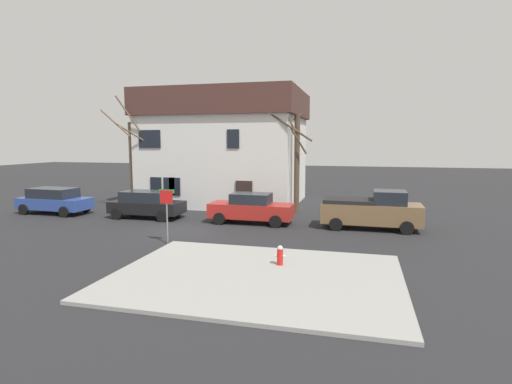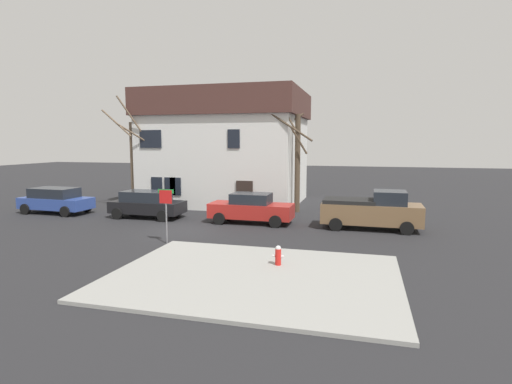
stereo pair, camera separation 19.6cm
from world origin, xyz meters
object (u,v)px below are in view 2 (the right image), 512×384
tree_bare_mid (296,157)px  car_blue_wagon (56,200)px  building_main (227,147)px  street_sign_pole (166,206)px  car_black_wagon (147,204)px  fire_hydrant (278,255)px  car_red_sedan (251,208)px  pickup_truck_brown (372,210)px  tree_bare_near (132,159)px

tree_bare_mid → car_blue_wagon: 15.83m
tree_bare_mid → building_main: bearing=151.3°
tree_bare_mid → street_sign_pole: size_ratio=3.02×
car_black_wagon → fire_hydrant: car_black_wagon is taller
car_red_sedan → fire_hydrant: size_ratio=6.53×
tree_bare_mid → car_red_sedan: 5.43m
car_blue_wagon → fire_hydrant: size_ratio=6.43×
pickup_truck_brown → car_blue_wagon: bearing=-179.2°
tree_bare_mid → car_black_wagon: (-8.39, -4.33, -2.77)m
tree_bare_near → building_main: bearing=35.4°
fire_hydrant → car_black_wagon: bearing=141.8°
car_black_wagon → pickup_truck_brown: pickup_truck_brown is taller
tree_bare_near → car_black_wagon: size_ratio=1.74×
building_main → car_blue_wagon: 12.36m
tree_bare_mid → pickup_truck_brown: (4.77, -4.17, -2.64)m
car_black_wagon → fire_hydrant: bearing=-38.2°
fire_hydrant → building_main: bearing=115.2°
tree_bare_near → car_black_wagon: tree_bare_near is taller
building_main → car_black_wagon: building_main is taller
car_black_wagon → car_red_sedan: (6.57, 0.03, -0.00)m
car_red_sedan → fire_hydrant: car_red_sedan is taller
fire_hydrant → street_sign_pole: (-5.63, 2.22, 1.26)m
tree_bare_near → fire_hydrant: tree_bare_near is taller
tree_bare_mid → street_sign_pole: (-4.26, -9.80, -1.88)m
fire_hydrant → tree_bare_near: bearing=139.1°
car_blue_wagon → street_sign_pole: (10.68, -5.35, 0.89)m
tree_bare_near → car_blue_wagon: size_ratio=1.64×
pickup_truck_brown → street_sign_pole: bearing=-148.1°
car_blue_wagon → car_black_wagon: (6.54, 0.11, -0.01)m
building_main → tree_bare_near: bearing=-144.6°
tree_bare_mid → car_red_sedan: (-1.82, -4.30, -2.78)m
car_red_sedan → pickup_truck_brown: size_ratio=0.92×
car_blue_wagon → fire_hydrant: car_blue_wagon is taller
tree_bare_mid → pickup_truck_brown: 6.86m
car_blue_wagon → street_sign_pole: 11.98m
fire_hydrant → car_blue_wagon: bearing=155.1°
tree_bare_mid → car_blue_wagon: tree_bare_mid is taller
tree_bare_mid → street_sign_pole: tree_bare_mid is taller
fire_hydrant → pickup_truck_brown: bearing=66.6°
tree_bare_mid → car_black_wagon: 9.85m
tree_bare_near → car_blue_wagon: tree_bare_near is taller
building_main → tree_bare_near: (-5.70, -4.05, -0.80)m
tree_bare_near → car_red_sedan: size_ratio=1.62×
car_red_sedan → car_blue_wagon: bearing=-179.4°
building_main → street_sign_pole: size_ratio=4.59×
car_black_wagon → tree_bare_mid: bearing=27.3°
tree_bare_mid → fire_hydrant: 12.50m
pickup_truck_brown → fire_hydrant: size_ratio=7.08×
pickup_truck_brown → fire_hydrant: (-3.40, -7.85, -0.50)m
building_main → car_black_wagon: bearing=-109.2°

